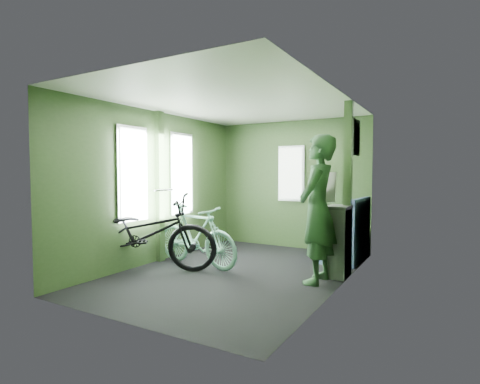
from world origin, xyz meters
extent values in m
plane|color=black|center=(0.00, 0.00, 0.00)|extent=(4.00, 4.00, 0.00)
cube|color=silver|center=(0.00, 0.00, 2.30)|extent=(2.80, 4.00, 0.02)
cube|color=#2D4520|center=(0.00, 2.00, 1.15)|extent=(2.80, 0.02, 2.30)
cube|color=#2D4520|center=(0.00, -2.00, 1.15)|extent=(2.80, 0.02, 2.30)
cube|color=#2D4520|center=(-1.40, 0.00, 1.15)|extent=(0.02, 4.00, 2.30)
cube|color=#2D4520|center=(1.40, 0.00, 1.15)|extent=(0.02, 4.00, 2.30)
cube|color=#2D4520|center=(-1.36, 0.00, 1.15)|extent=(0.08, 0.12, 2.30)
cube|color=silver|center=(-1.35, -0.55, 1.35)|extent=(0.02, 0.56, 1.34)
cube|color=silver|center=(-1.35, 0.55, 1.35)|extent=(0.02, 0.56, 1.34)
cube|color=white|center=(-1.34, -0.55, 1.88)|extent=(0.00, 0.12, 0.12)
cube|color=white|center=(-1.34, 0.55, 1.88)|extent=(0.00, 0.12, 0.12)
cylinder|color=silver|center=(-1.29, 0.00, 1.10)|extent=(0.03, 0.40, 0.03)
cube|color=#2D4520|center=(1.35, 0.60, 1.15)|extent=(0.10, 0.10, 2.30)
cube|color=white|center=(1.38, 0.90, 1.85)|extent=(0.02, 0.40, 0.50)
cube|color=silver|center=(0.00, 1.96, 1.35)|extent=(0.50, 0.02, 1.00)
imported|color=black|center=(-1.12, -0.59, 0.00)|extent=(2.18, 1.61, 1.15)
imported|color=#77BFA0|center=(-0.67, -0.03, 0.00)|extent=(1.57, 0.72, 0.95)
imported|color=#2A4E2D|center=(1.11, 0.10, 0.92)|extent=(0.45, 0.68, 1.84)
cube|color=silver|center=(1.10, 0.40, 1.18)|extent=(0.29, 0.09, 0.39)
cube|color=gray|center=(1.26, 0.49, 0.47)|extent=(0.28, 0.39, 0.94)
cube|color=navy|center=(1.12, 1.45, 0.23)|extent=(0.56, 0.95, 0.46)
cube|color=navy|center=(1.35, 1.45, 0.72)|extent=(0.11, 0.93, 0.52)
camera|label=1|loc=(2.56, -4.37, 1.37)|focal=28.00mm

